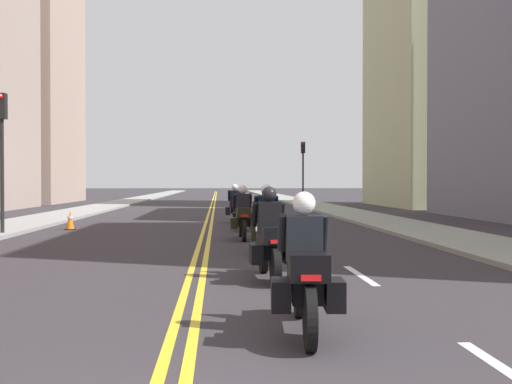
{
  "coord_description": "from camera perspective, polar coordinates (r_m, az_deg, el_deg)",
  "views": [
    {
      "loc": [
        0.4,
        -3.22,
        1.69
      ],
      "look_at": [
        1.67,
        17.78,
        1.37
      ],
      "focal_mm": 43.99,
      "sensor_mm": 36.0,
      "label": 1
    }
  ],
  "objects": [
    {
      "name": "centreline_yellow_inner",
      "position": [
        51.25,
        -4.04,
        -1.01
      ],
      "size": [
        0.12,
        132.0,
        0.01
      ],
      "primitive_type": "cube",
      "color": "yellow",
      "rests_on": "ground"
    },
    {
      "name": "motorcycle_4",
      "position": [
        22.08,
        -1.12,
        -1.88
      ],
      "size": [
        0.78,
        2.16,
        1.56
      ],
      "rotation": [
        0.0,
        0.0,
        -0.04
      ],
      "color": "black",
      "rests_on": "ground"
    },
    {
      "name": "building_left_2",
      "position": [
        58.02,
        -20.39,
        14.84
      ],
      "size": [
        7.66,
        12.39,
        31.49
      ],
      "color": "tan",
      "rests_on": "ground"
    },
    {
      "name": "sidewalk_left",
      "position": [
        51.83,
        -12.04,
        -0.94
      ],
      "size": [
        2.77,
        144.0,
        0.12
      ],
      "primitive_type": "cube",
      "color": "#959493",
      "rests_on": "ground"
    },
    {
      "name": "lane_dashes_white",
      "position": [
        32.37,
        1.11,
        -2.11
      ],
      "size": [
        0.14,
        56.4,
        0.01
      ],
      "color": "silver",
      "rests_on": "ground"
    },
    {
      "name": "centreline_yellow_outer",
      "position": [
        51.25,
        -3.77,
        -1.01
      ],
      "size": [
        0.12,
        132.0,
        0.01
      ],
      "primitive_type": "cube",
      "color": "yellow",
      "rests_on": "ground"
    },
    {
      "name": "building_right_2",
      "position": [
        47.35,
        15.16,
        13.31
      ],
      "size": [
        6.07,
        12.84,
        23.82
      ],
      "color": "#A4A97D",
      "rests_on": "ground"
    },
    {
      "name": "motorcycle_1",
      "position": [
        10.84,
        1.28,
        -4.59
      ],
      "size": [
        0.78,
        2.19,
        1.62
      ],
      "rotation": [
        0.0,
        0.0,
        0.06
      ],
      "color": "black",
      "rests_on": "ground"
    },
    {
      "name": "motorcycle_0",
      "position": [
        7.0,
        4.45,
        -7.56
      ],
      "size": [
        0.78,
        2.28,
        1.59
      ],
      "rotation": [
        0.0,
        0.0,
        -0.06
      ],
      "color": "black",
      "rests_on": "ground"
    },
    {
      "name": "motorcycle_2",
      "position": [
        14.85,
        0.96,
        -3.06
      ],
      "size": [
        0.77,
        2.28,
        1.65
      ],
      "rotation": [
        0.0,
        0.0,
        -0.02
      ],
      "color": "black",
      "rests_on": "ground"
    },
    {
      "name": "traffic_light_far",
      "position": [
        44.11,
        4.3,
        2.78
      ],
      "size": [
        0.28,
        0.38,
        4.54
      ],
      "color": "black",
      "rests_on": "ground"
    },
    {
      "name": "ground_plane",
      "position": [
        51.25,
        -3.91,
        -1.01
      ],
      "size": [
        264.0,
        264.0,
        0.0
      ],
      "primitive_type": "plane",
      "color": "#312D31"
    },
    {
      "name": "motorcycle_3",
      "position": [
        18.53,
        -1.22,
        -2.29
      ],
      "size": [
        0.77,
        2.22,
        1.62
      ],
      "rotation": [
        0.0,
        0.0,
        0.02
      ],
      "color": "black",
      "rests_on": "ground"
    },
    {
      "name": "sidewalk_right",
      "position": [
        51.72,
        4.25,
        -0.93
      ],
      "size": [
        2.77,
        144.0,
        0.12
      ],
      "primitive_type": "cube",
      "color": "gray",
      "rests_on": "ground"
    },
    {
      "name": "traffic_light_near",
      "position": [
        21.16,
        -22.12,
        4.67
      ],
      "size": [
        0.28,
        0.38,
        4.47
      ],
      "color": "black",
      "rests_on": "ground"
    },
    {
      "name": "motorcycle_5",
      "position": [
        26.17,
        -1.94,
        -1.38
      ],
      "size": [
        0.77,
        2.13,
        1.63
      ],
      "rotation": [
        0.0,
        0.0,
        -0.03
      ],
      "color": "black",
      "rests_on": "ground"
    },
    {
      "name": "traffic_cone_2",
      "position": [
        23.39,
        -16.54,
        -2.46
      ],
      "size": [
        0.36,
        0.36,
        0.69
      ],
      "color": "black",
      "rests_on": "ground"
    }
  ]
}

